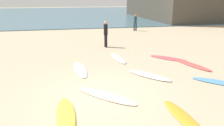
# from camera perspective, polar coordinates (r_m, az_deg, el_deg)

# --- Properties ---
(ground_plane) EXTENTS (120.00, 120.00, 0.00)m
(ground_plane) POSITION_cam_1_polar(r_m,az_deg,el_deg) (7.97, -3.68, -8.80)
(ground_plane) COLOR tan
(ocean_water) EXTENTS (120.00, 40.00, 0.08)m
(ocean_water) POSITION_cam_1_polar(r_m,az_deg,el_deg) (43.34, -10.01, 13.01)
(ocean_water) COLOR #426675
(ocean_water) RESTS_ON ground_plane
(surfboard_0) EXTENTS (0.78, 2.29, 0.08)m
(surfboard_0) POSITION_cam_1_polar(r_m,az_deg,el_deg) (12.40, 1.60, 1.36)
(surfboard_0) COLOR white
(surfboard_0) RESTS_ON ground_plane
(surfboard_1) EXTENTS (2.01, 1.97, 0.06)m
(surfboard_1) POSITION_cam_1_polar(r_m,az_deg,el_deg) (12.83, 14.93, 1.26)
(surfboard_1) COLOR #DC5260
(surfboard_1) RESTS_ON ground_plane
(surfboard_2) EXTENTS (1.86, 2.09, 0.09)m
(surfboard_2) POSITION_cam_1_polar(r_m,az_deg,el_deg) (9.90, 9.85, -3.27)
(surfboard_2) COLOR silver
(surfboard_2) RESTS_ON ground_plane
(surfboard_3) EXTENTS (2.24, 1.95, 0.07)m
(surfboard_3) POSITION_cam_1_polar(r_m,az_deg,el_deg) (10.13, 27.74, -4.74)
(surfboard_3) COLOR #5190E4
(surfboard_3) RESTS_ON ground_plane
(surfboard_4) EXTENTS (0.72, 2.27, 0.08)m
(surfboard_4) POSITION_cam_1_polar(r_m,az_deg,el_deg) (6.90, -12.36, -13.41)
(surfboard_4) COLOR yellow
(surfboard_4) RESTS_ON ground_plane
(surfboard_5) EXTENTS (0.79, 2.48, 0.06)m
(surfboard_5) POSITION_cam_1_polar(r_m,az_deg,el_deg) (10.67, -8.52, -1.71)
(surfboard_5) COLOR white
(surfboard_5) RESTS_ON ground_plane
(surfboard_6) EXTENTS (0.64, 2.21, 0.07)m
(surfboard_6) POSITION_cam_1_polar(r_m,az_deg,el_deg) (6.98, 18.74, -13.69)
(surfboard_6) COLOR orange
(surfboard_6) RESTS_ON ground_plane
(surfboard_7) EXTENTS (2.25, 2.20, 0.07)m
(surfboard_7) POSITION_cam_1_polar(r_m,az_deg,el_deg) (7.89, -1.66, -8.78)
(surfboard_7) COLOR #F8EDC2
(surfboard_7) RESTS_ON ground_plane
(surfboard_9) EXTENTS (1.18, 2.29, 0.08)m
(surfboard_9) POSITION_cam_1_polar(r_m,az_deg,el_deg) (11.96, 21.05, -0.53)
(surfboard_9) COLOR #DE5450
(surfboard_9) RESTS_ON ground_plane
(beachgoer_near) EXTENTS (0.33, 0.34, 1.85)m
(beachgoer_near) POSITION_cam_1_polar(r_m,az_deg,el_deg) (14.98, -1.70, 8.20)
(beachgoer_near) COLOR black
(beachgoer_near) RESTS_ON ground_plane
(beachgoer_mid) EXTENTS (0.37, 0.37, 1.65)m
(beachgoer_mid) POSITION_cam_1_polar(r_m,az_deg,el_deg) (22.20, 6.30, 10.96)
(beachgoer_mid) COLOR #1E3342
(beachgoer_mid) RESTS_ON ground_plane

